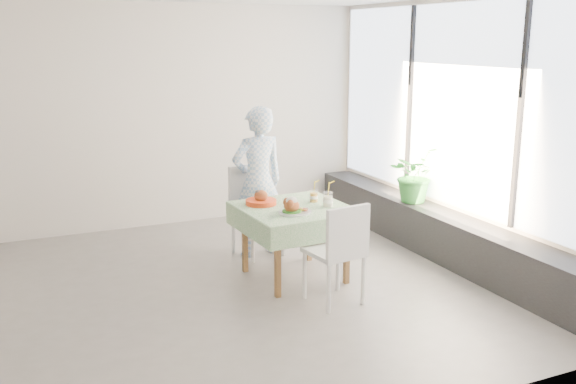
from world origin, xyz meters
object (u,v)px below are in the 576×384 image
cafe_table (295,234)px  juice_cup_orange (314,196)px  chair_far (257,227)px  diner (258,182)px  potted_plant (414,174)px  chair_near (335,272)px  main_dish (293,208)px

cafe_table → juice_cup_orange: bearing=20.6°
chair_far → cafe_table: bearing=-84.9°
diner → potted_plant: bearing=164.6°
chair_near → potted_plant: (1.68, 1.20, 0.53)m
cafe_table → main_dish: size_ratio=3.34×
chair_near → potted_plant: potted_plant is taller
juice_cup_orange → chair_near: bearing=-102.8°
chair_far → juice_cup_orange: (0.34, -0.74, 0.49)m
chair_far → diner: (0.01, -0.02, 0.53)m
juice_cup_orange → potted_plant: potted_plant is taller
chair_far → chair_near: bearing=-84.5°
chair_near → main_dish: (-0.19, 0.50, 0.50)m
cafe_table → main_dish: bearing=-117.7°
chair_near → main_dish: chair_near is taller
chair_far → chair_near: chair_far is taller
chair_far → juice_cup_orange: bearing=-65.6°
chair_far → potted_plant: size_ratio=1.53×
cafe_table → chair_far: bearing=95.1°
diner → potted_plant: 1.85m
main_dish → juice_cup_orange: size_ratio=1.28×
cafe_table → chair_far: chair_far is taller
main_dish → potted_plant: (1.87, 0.71, 0.03)m
diner → main_dish: 1.04m
juice_cup_orange → potted_plant: 1.54m
potted_plant → chair_far: bearing=169.1°
potted_plant → diner: bearing=169.7°
diner → cafe_table: bearing=89.7°
chair_near → potted_plant: 2.13m
chair_near → juice_cup_orange: (0.18, 0.81, 0.51)m
diner → juice_cup_orange: size_ratio=6.51×
diner → potted_plant: size_ratio=2.56×
cafe_table → diner: (-0.07, 0.82, 0.37)m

